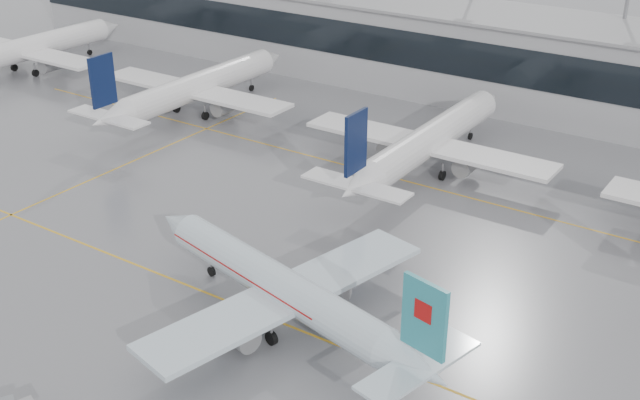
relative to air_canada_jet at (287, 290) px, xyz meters
The scene contains 12 objects.
ground 5.84m from the air_canada_jet, behind, with size 320.00×320.00×0.00m, color gray.
taxi_line_main 5.84m from the air_canada_jet, behind, with size 120.00×0.25×0.01m, color gold.
taxi_line_north 30.48m from the air_canada_jet, 99.28° to the left, with size 120.00×0.25×0.01m, color gold.
taxi_line_cross 38.08m from the air_canada_jet, 156.85° to the left, with size 0.25×60.00×0.01m, color gold.
terminal 62.18m from the air_canada_jet, 94.52° to the left, with size 180.00×15.00×12.00m, color #9E9EA2.
terminal_glass 54.76m from the air_canada_jet, 95.14° to the left, with size 180.00×0.20×5.00m, color black.
terminal_roof 62.76m from the air_canada_jet, 94.52° to the left, with size 182.00×16.00×0.40m, color gray.
light_masts 68.85m from the air_canada_jet, 94.12° to the left, with size 156.40×1.00×22.60m.
air_canada_jet is the anchor object (origin of this frame).
parked_jet_a 82.09m from the air_canada_jet, 155.83° to the left, with size 29.64×36.96×11.72m.
parked_jet_b 52.16m from the air_canada_jet, 139.89° to the left, with size 29.64×36.96×11.72m.
parked_jet_c 33.97m from the air_canada_jet, 98.28° to the left, with size 29.64×36.96×11.72m.
Camera 1 is at (37.05, -42.75, 36.90)m, focal length 45.00 mm.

